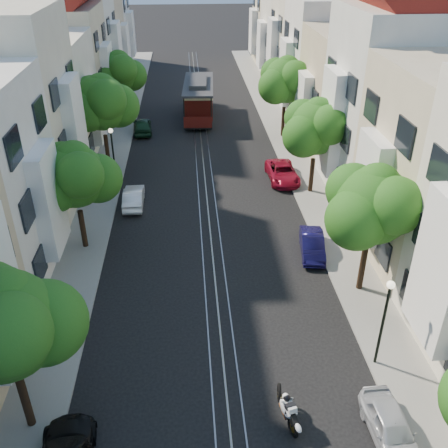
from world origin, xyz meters
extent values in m
plane|color=black|center=(0.00, 28.00, 0.00)|extent=(200.00, 200.00, 0.00)
cube|color=gray|center=(7.25, 28.00, 0.06)|extent=(2.50, 80.00, 0.12)
cube|color=gray|center=(-7.25, 28.00, 0.06)|extent=(2.50, 80.00, 0.12)
cube|color=gray|center=(-0.55, 28.00, 0.01)|extent=(0.06, 80.00, 0.02)
cube|color=gray|center=(0.00, 28.00, 0.01)|extent=(0.06, 80.00, 0.02)
cube|color=gray|center=(0.55, 28.00, 0.01)|extent=(0.06, 80.00, 0.02)
cube|color=tan|center=(0.00, 28.00, 0.00)|extent=(0.08, 80.00, 0.01)
cube|color=white|center=(8.20, 4.00, 4.62)|extent=(0.90, 3.04, 6.05)
cube|color=beige|center=(12.00, 12.00, 5.00)|extent=(7.00, 8.00, 10.00)
cube|color=white|center=(8.20, 12.00, 4.20)|extent=(0.90, 3.04, 5.50)
cube|color=silver|center=(12.00, 20.00, 6.00)|extent=(7.00, 8.00, 12.00)
cube|color=white|center=(8.20, 20.00, 5.04)|extent=(0.90, 3.04, 6.60)
cube|color=#C6B28C|center=(12.00, 28.00, 4.50)|extent=(7.00, 8.00, 9.00)
cube|color=white|center=(8.20, 28.00, 3.78)|extent=(0.90, 3.04, 4.95)
cube|color=white|center=(12.00, 36.00, 5.25)|extent=(7.00, 8.00, 10.50)
cube|color=white|center=(8.20, 36.00, 4.41)|extent=(0.90, 3.04, 5.78)
cube|color=beige|center=(12.00, 44.00, 5.75)|extent=(7.00, 8.00, 11.50)
cube|color=white|center=(8.20, 44.00, 4.83)|extent=(0.90, 3.04, 6.32)
cube|color=silver|center=(12.00, 52.00, 4.75)|extent=(7.00, 8.00, 9.50)
cube|color=white|center=(8.20, 52.00, 3.99)|extent=(0.90, 3.04, 5.23)
cube|color=beige|center=(12.00, 60.00, 5.00)|extent=(7.00, 8.00, 10.00)
cube|color=white|center=(8.20, 60.00, 4.20)|extent=(0.90, 3.04, 5.50)
cube|color=white|center=(-8.20, 12.00, 4.12)|extent=(0.90, 3.04, 5.39)
cube|color=beige|center=(-12.00, 20.00, 5.88)|extent=(7.00, 8.00, 11.76)
cube|color=white|center=(-8.20, 20.00, 4.94)|extent=(0.90, 3.04, 6.47)
cube|color=silver|center=(-12.00, 28.00, 4.41)|extent=(7.00, 8.00, 8.82)
cube|color=white|center=(-8.20, 28.00, 3.70)|extent=(0.90, 3.04, 4.85)
cube|color=beige|center=(-12.00, 36.00, 5.14)|extent=(7.00, 8.00, 10.29)
cube|color=white|center=(-8.20, 36.00, 4.32)|extent=(0.90, 3.04, 5.66)
cube|color=silver|center=(-12.00, 44.00, 5.63)|extent=(7.00, 8.00, 11.27)
cube|color=white|center=(-8.20, 44.00, 4.73)|extent=(0.90, 3.04, 6.20)
cube|color=#C6B28C|center=(-12.00, 52.00, 4.66)|extent=(7.00, 8.00, 9.31)
cube|color=white|center=(-8.20, 52.00, 3.91)|extent=(0.90, 3.04, 5.12)
cube|color=white|center=(-12.00, 60.00, 4.90)|extent=(7.00, 8.00, 9.80)
cube|color=white|center=(-8.20, 60.00, 4.12)|extent=(0.90, 3.04, 5.39)
cylinder|color=black|center=(7.20, 9.00, 1.34)|extent=(0.30, 0.30, 2.45)
sphere|color=#1C4F13|center=(7.20, 9.00, 4.81)|extent=(3.64, 3.64, 3.64)
sphere|color=#1C4F13|center=(8.30, 9.50, 4.41)|extent=(2.91, 2.91, 2.91)
sphere|color=#1C4F13|center=(6.25, 8.30, 4.51)|extent=(2.84, 2.84, 2.84)
sphere|color=#1C4F13|center=(7.30, 9.10, 5.71)|extent=(2.18, 2.18, 2.18)
cylinder|color=black|center=(7.20, 20.00, 1.31)|extent=(0.30, 0.30, 2.38)
sphere|color=#1C4F13|center=(7.20, 20.00, 4.68)|extent=(3.54, 3.54, 3.54)
sphere|color=#1C4F13|center=(8.30, 20.50, 4.28)|extent=(2.83, 2.83, 2.83)
sphere|color=#1C4F13|center=(6.25, 19.30, 4.38)|extent=(2.76, 2.76, 2.76)
sphere|color=#1C4F13|center=(7.30, 20.10, 5.58)|extent=(2.12, 2.12, 2.12)
cylinder|color=black|center=(7.20, 31.00, 1.38)|extent=(0.30, 0.30, 2.52)
sphere|color=#1C4F13|center=(7.20, 31.00, 4.94)|extent=(3.74, 3.74, 3.74)
sphere|color=#1C4F13|center=(8.30, 31.50, 4.54)|extent=(3.00, 3.00, 3.00)
sphere|color=#1C4F13|center=(6.25, 30.30, 4.64)|extent=(2.92, 2.92, 2.92)
sphere|color=#1C4F13|center=(7.30, 31.10, 5.84)|extent=(2.25, 2.25, 2.25)
cylinder|color=black|center=(-7.20, 2.00, 1.34)|extent=(0.30, 0.30, 2.45)
sphere|color=#1C4F13|center=(-7.20, 2.00, 4.81)|extent=(3.64, 3.64, 3.64)
sphere|color=#1C4F13|center=(-6.10, 2.50, 4.41)|extent=(2.91, 2.91, 2.91)
sphere|color=#1C4F13|center=(-7.10, 2.10, 5.71)|extent=(2.18, 2.18, 2.18)
cylinder|color=black|center=(-7.20, 14.00, 1.26)|extent=(0.30, 0.30, 2.27)
sphere|color=#1C4F13|center=(-7.20, 14.00, 4.47)|extent=(3.38, 3.38, 3.38)
sphere|color=#1C4F13|center=(-6.10, 14.50, 4.07)|extent=(2.70, 2.70, 2.70)
sphere|color=#1C4F13|center=(-8.15, 13.30, 4.17)|extent=(2.64, 2.64, 2.64)
sphere|color=#1C4F13|center=(-7.10, 14.10, 5.38)|extent=(2.03, 2.03, 2.03)
cylinder|color=black|center=(-7.20, 25.00, 1.43)|extent=(0.30, 0.30, 2.62)
sphere|color=#1C4F13|center=(-7.20, 25.00, 5.14)|extent=(3.90, 3.90, 3.90)
sphere|color=#1C4F13|center=(-6.10, 25.50, 4.74)|extent=(3.12, 3.12, 3.12)
sphere|color=#1C4F13|center=(-8.15, 24.30, 4.84)|extent=(3.04, 3.04, 3.04)
sphere|color=#1C4F13|center=(-7.10, 25.10, 6.04)|extent=(2.34, 2.34, 2.34)
cylinder|color=black|center=(-7.20, 36.00, 1.31)|extent=(0.30, 0.30, 2.38)
sphere|color=#1C4F13|center=(-7.20, 36.00, 4.68)|extent=(3.54, 3.54, 3.54)
sphere|color=#1C4F13|center=(-6.10, 36.50, 4.28)|extent=(2.83, 2.83, 2.83)
sphere|color=#1C4F13|center=(-8.15, 35.30, 4.38)|extent=(2.76, 2.76, 2.76)
sphere|color=#1C4F13|center=(-7.10, 36.10, 5.58)|extent=(2.12, 2.12, 2.12)
cylinder|color=black|center=(6.30, 4.00, 2.12)|extent=(0.12, 0.12, 4.00)
sphere|color=#FFF2CC|center=(6.30, 4.00, 4.12)|extent=(0.32, 0.32, 0.32)
cylinder|color=black|center=(-6.30, 22.00, 2.12)|extent=(0.12, 0.12, 4.00)
sphere|color=#FFF2CC|center=(-6.30, 22.00, 4.12)|extent=(0.32, 0.32, 0.32)
torus|color=black|center=(2.24, 0.95, 0.29)|extent=(0.32, 0.73, 0.72)
torus|color=black|center=(1.91, 2.13, 0.79)|extent=(0.20, 0.71, 0.70)
ellipsoid|color=white|center=(2.08, 1.51, 0.71)|extent=(0.66, 1.04, 0.78)
ellipsoid|color=white|center=(2.14, 1.30, 0.92)|extent=(0.48, 0.60, 0.45)
cube|color=black|center=(2.25, 0.90, 0.77)|extent=(0.33, 0.55, 0.30)
cube|color=silver|center=(2.15, 1.27, 1.00)|extent=(0.45, 0.61, 0.30)
sphere|color=black|center=(2.07, 1.56, 1.14)|extent=(0.25, 0.25, 0.25)
cube|color=black|center=(0.03, 36.89, 0.50)|extent=(3.00, 8.93, 0.33)
cube|color=#470F0B|center=(0.03, 36.89, 1.82)|extent=(2.94, 5.64, 2.64)
cube|color=beige|center=(0.03, 36.89, 2.81)|extent=(2.99, 5.70, 0.66)
cube|color=#2D2D30|center=(0.03, 36.89, 3.25)|extent=(3.22, 8.94, 0.20)
cube|color=#2D2D30|center=(0.03, 36.89, 3.52)|extent=(1.81, 5.03, 0.39)
imported|color=silver|center=(5.60, 0.45, 0.59)|extent=(1.50, 3.50, 1.18)
imported|color=#0E0B38|center=(5.56, 12.41, 0.57)|extent=(1.67, 3.61, 1.15)
imported|color=maroon|center=(5.60, 22.08, 0.60)|extent=(2.11, 4.37, 1.20)
imported|color=white|center=(-4.84, 19.01, 0.59)|extent=(1.29, 3.58, 1.17)
imported|color=#15361E|center=(-5.18, 32.94, 0.68)|extent=(1.91, 4.09, 1.35)
camera|label=1|loc=(-1.11, -10.54, 15.56)|focal=40.00mm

